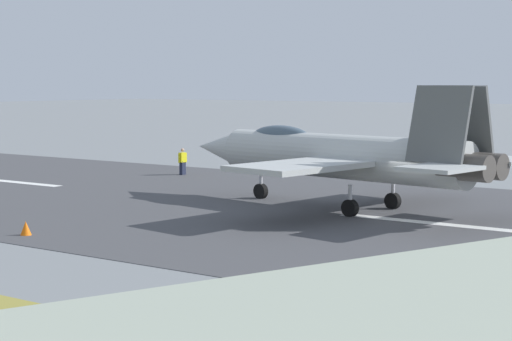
% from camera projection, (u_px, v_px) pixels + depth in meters
% --- Properties ---
extents(ground_plane, '(400.00, 400.00, 0.00)m').
position_uv_depth(ground_plane, '(415.00, 222.00, 36.36)').
color(ground_plane, slate).
extents(runway_strip, '(240.00, 26.00, 0.02)m').
position_uv_depth(runway_strip, '(416.00, 222.00, 36.35)').
color(runway_strip, '#434346').
rests_on(runway_strip, ground).
extents(fighter_jet, '(18.09, 14.34, 5.69)m').
position_uv_depth(fighter_jet, '(338.00, 155.00, 40.02)').
color(fighter_jet, '#AFB3B1').
rests_on(fighter_jet, ground).
extents(crew_person, '(0.34, 0.69, 1.69)m').
position_uv_depth(crew_person, '(183.00, 162.00, 54.75)').
color(crew_person, '#1E2338').
rests_on(crew_person, ground).
extents(marker_cone_near, '(0.44, 0.44, 0.55)m').
position_uv_depth(marker_cone_near, '(462.00, 291.00, 23.19)').
color(marker_cone_near, orange).
rests_on(marker_cone_near, ground).
extents(marker_cone_mid, '(0.44, 0.44, 0.55)m').
position_uv_depth(marker_cone_mid, '(26.00, 228.00, 33.10)').
color(marker_cone_mid, orange).
rests_on(marker_cone_mid, ground).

